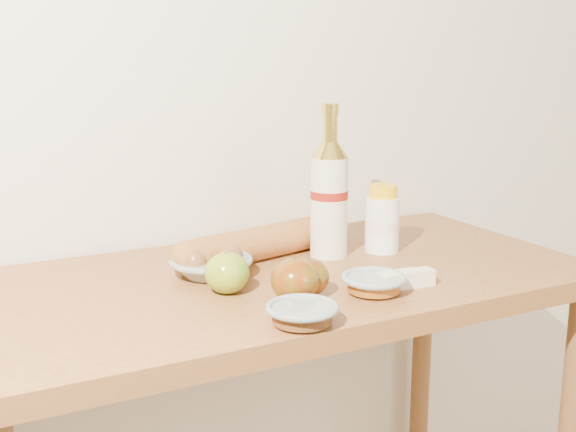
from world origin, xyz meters
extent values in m
cube|color=silver|center=(0.00, 1.51, 1.30)|extent=(3.50, 0.02, 2.60)
cube|color=#A66B35|center=(0.00, 1.18, 0.88)|extent=(1.20, 0.60, 0.04)
cylinder|color=brown|center=(0.55, 1.43, 0.43)|extent=(0.05, 0.05, 0.86)
cylinder|color=silver|center=(0.14, 1.24, 1.00)|extent=(0.08, 0.08, 0.21)
cylinder|color=maroon|center=(0.14, 1.24, 1.03)|extent=(0.08, 0.08, 0.02)
cone|color=gold|center=(0.14, 1.24, 1.12)|extent=(0.08, 0.08, 0.03)
cylinder|color=gold|center=(0.14, 1.24, 1.17)|extent=(0.03, 0.03, 0.05)
cylinder|color=gold|center=(0.14, 1.24, 1.21)|extent=(0.04, 0.04, 0.02)
cylinder|color=white|center=(0.26, 1.22, 0.96)|extent=(0.09, 0.09, 0.12)
cylinder|color=#FFD7D5|center=(0.26, 1.22, 0.96)|extent=(0.09, 0.09, 0.03)
cylinder|color=yellow|center=(0.26, 1.22, 1.03)|extent=(0.08, 0.08, 0.03)
torus|color=gray|center=(-0.13, 1.23, 0.93)|extent=(0.21, 0.21, 0.01)
ellipsoid|color=brown|center=(-0.16, 1.22, 0.93)|extent=(0.06, 0.06, 0.06)
ellipsoid|color=brown|center=(-0.10, 1.20, 0.93)|extent=(0.06, 0.06, 0.06)
ellipsoid|color=brown|center=(-0.11, 1.25, 0.93)|extent=(0.06, 0.06, 0.06)
ellipsoid|color=brown|center=(-0.15, 1.26, 0.93)|extent=(0.06, 0.06, 0.06)
ellipsoid|color=brown|center=(-0.08, 1.23, 0.93)|extent=(0.06, 0.06, 0.06)
cylinder|color=#BD7639|center=(0.01, 1.29, 0.93)|extent=(0.35, 0.15, 0.07)
sphere|color=#BD7639|center=(-0.16, 1.25, 0.93)|extent=(0.08, 0.08, 0.07)
sphere|color=#BD7639|center=(0.17, 1.32, 0.93)|extent=(0.08, 0.08, 0.07)
ellipsoid|color=#A7A221|center=(-0.14, 1.12, 0.94)|extent=(0.10, 0.10, 0.07)
cylinder|color=#533B1B|center=(-0.14, 1.12, 0.97)|extent=(0.01, 0.01, 0.01)
ellipsoid|color=#900708|center=(-0.05, 1.03, 0.94)|extent=(0.09, 0.09, 0.08)
cylinder|color=#4E331A|center=(-0.05, 1.03, 0.97)|extent=(0.01, 0.01, 0.01)
ellipsoid|color=maroon|center=(-0.01, 1.04, 0.93)|extent=(0.09, 0.09, 0.07)
cylinder|color=#482D18|center=(-0.01, 1.04, 0.96)|extent=(0.01, 0.01, 0.01)
torus|color=gray|center=(-0.09, 0.93, 0.93)|extent=(0.15, 0.15, 0.01)
cylinder|color=brown|center=(-0.09, 0.93, 0.92)|extent=(0.12, 0.12, 0.02)
torus|color=#909D97|center=(0.09, 1.00, 0.93)|extent=(0.15, 0.15, 0.01)
cylinder|color=brown|center=(0.09, 1.00, 0.92)|extent=(0.12, 0.12, 0.02)
cube|color=beige|center=(0.17, 1.00, 0.91)|extent=(0.11, 0.04, 0.03)
cube|color=beige|center=(0.17, 1.00, 0.91)|extent=(0.06, 0.04, 0.03)
camera|label=1|loc=(-0.60, -0.01, 1.32)|focal=45.00mm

